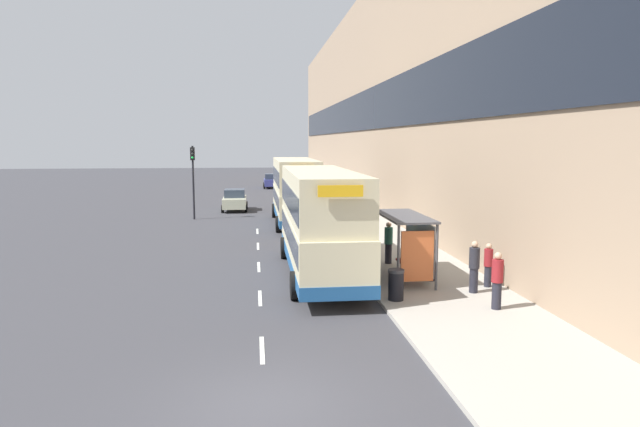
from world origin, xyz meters
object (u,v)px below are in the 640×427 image
(pedestrian_at_shelter, at_px, (432,257))
(pedestrian_2, at_px, (474,266))
(double_decker_bus_ahead, at_px, (295,190))
(car_1, at_px, (235,200))
(traffic_light_far_kerb, at_px, (193,170))
(car_0, at_px, (272,181))
(pedestrian_3, at_px, (388,242))
(pedestrian_1, at_px, (488,265))
(pedestrian_4, at_px, (497,280))
(bus_shelter, at_px, (410,235))
(litter_bin, at_px, (396,285))
(double_decker_bus_near, at_px, (320,221))

(pedestrian_at_shelter, xyz_separation_m, pedestrian_2, (0.94, -1.86, 0.01))
(double_decker_bus_ahead, xyz_separation_m, pedestrian_2, (4.99, -18.48, -1.20))
(car_1, distance_m, pedestrian_at_shelter, 26.05)
(double_decker_bus_ahead, distance_m, traffic_light_far_kerb, 7.72)
(car_0, bearing_deg, pedestrian_3, -85.04)
(double_decker_bus_ahead, relative_size, pedestrian_1, 6.54)
(car_1, bearing_deg, pedestrian_3, 108.96)
(pedestrian_2, relative_size, pedestrian_4, 1.00)
(bus_shelter, xyz_separation_m, traffic_light_far_kerb, (-10.17, 19.57, 1.58))
(pedestrian_1, bearing_deg, pedestrian_3, 121.58)
(bus_shelter, xyz_separation_m, pedestrian_4, (1.71, -4.13, -0.79))
(pedestrian_at_shelter, xyz_separation_m, pedestrian_1, (1.77, -1.13, -0.11))
(car_1, height_order, pedestrian_at_shelter, pedestrian_at_shelter)
(bus_shelter, height_order, pedestrian_2, bus_shelter)
(pedestrian_1, xyz_separation_m, litter_bin, (-3.80, -1.35, -0.30))
(pedestrian_2, xyz_separation_m, traffic_light_far_kerb, (-11.92, 21.69, 2.37))
(pedestrian_3, height_order, litter_bin, pedestrian_3)
(bus_shelter, bearing_deg, double_decker_bus_near, 154.48)
(car_1, relative_size, pedestrian_1, 2.47)
(double_decker_bus_near, xyz_separation_m, pedestrian_at_shelter, (4.10, -1.84, -1.21))
(car_1, height_order, pedestrian_1, pedestrian_1)
(pedestrian_3, xyz_separation_m, pedestrian_4, (1.83, -7.12, 0.01))
(pedestrian_2, xyz_separation_m, litter_bin, (-2.97, -0.62, -0.42))
(pedestrian_3, bearing_deg, litter_bin, -100.87)
(double_decker_bus_near, relative_size, pedestrian_1, 6.79)
(pedestrian_at_shelter, xyz_separation_m, pedestrian_4, (0.91, -3.86, 0.01))
(double_decker_bus_ahead, xyz_separation_m, pedestrian_1, (5.82, -17.75, -1.32))
(double_decker_bus_near, height_order, pedestrian_4, double_decker_bus_near)
(car_0, xyz_separation_m, pedestrian_4, (5.60, -50.57, 0.24))
(car_1, distance_m, pedestrian_1, 27.72)
(pedestrian_at_shelter, xyz_separation_m, pedestrian_3, (-0.92, 3.26, 0.00))
(double_decker_bus_ahead, bearing_deg, traffic_light_far_kerb, 155.13)
(pedestrian_2, distance_m, litter_bin, 3.06)
(car_1, distance_m, litter_bin, 27.89)
(car_0, bearing_deg, traffic_light_far_kerb, -103.16)
(pedestrian_1, relative_size, pedestrian_2, 0.88)
(pedestrian_1, bearing_deg, car_1, 111.29)
(litter_bin, bearing_deg, pedestrian_2, 11.81)
(pedestrian_4, bearing_deg, bus_shelter, 112.50)
(double_decker_bus_near, relative_size, pedestrian_at_shelter, 6.02)
(double_decker_bus_ahead, bearing_deg, double_decker_bus_near, -90.20)
(double_decker_bus_near, relative_size, car_1, 2.75)
(car_0, xyz_separation_m, car_1, (-3.60, -22.01, -0.00))
(double_decker_bus_near, height_order, pedestrian_1, double_decker_bus_near)
(bus_shelter, bearing_deg, litter_bin, -114.02)
(pedestrian_at_shelter, height_order, pedestrian_1, pedestrian_at_shelter)
(pedestrian_1, xyz_separation_m, traffic_light_far_kerb, (-12.75, 20.96, 2.49))
(pedestrian_2, distance_m, pedestrian_3, 5.44)
(pedestrian_4, bearing_deg, double_decker_bus_ahead, 103.60)
(pedestrian_3, relative_size, pedestrian_4, 0.99)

